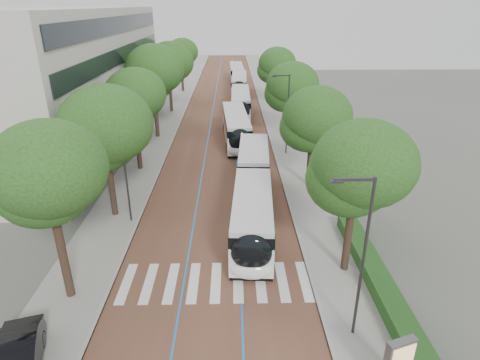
{
  "coord_description": "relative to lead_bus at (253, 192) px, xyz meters",
  "views": [
    {
      "loc": [
        1.17,
        -17.31,
        14.34
      ],
      "look_at": [
        1.75,
        9.81,
        2.4
      ],
      "focal_mm": 30.0,
      "sensor_mm": 36.0,
      "label": 1
    }
  ],
  "objects": [
    {
      "name": "lane_line_right",
      "position": [
        -1.09,
        30.65,
        -1.6
      ],
      "size": [
        0.12,
        126.0,
        0.01
      ],
      "primitive_type": "cube",
      "color": "#2164A9",
      "rests_on": "road"
    },
    {
      "name": "road",
      "position": [
        -2.69,
        30.65,
        -1.62
      ],
      "size": [
        11.0,
        140.0,
        0.02
      ],
      "primitive_type": "cube",
      "color": "brown",
      "rests_on": "ground"
    },
    {
      "name": "lead_bus",
      "position": [
        0.0,
        0.0,
        0.0
      ],
      "size": [
        3.63,
        18.51,
        3.2
      ],
      "rotation": [
        0.0,
        0.0,
        -0.06
      ],
      "color": "black",
      "rests_on": "ground"
    },
    {
      "name": "sidewalk_right",
      "position": [
        4.81,
        30.65,
        -1.57
      ],
      "size": [
        4.0,
        140.0,
        0.12
      ],
      "primitive_type": "cube",
      "color": "gray",
      "rests_on": "ground"
    },
    {
      "name": "hedge",
      "position": [
        6.41,
        -9.35,
        -1.11
      ],
      "size": [
        1.2,
        14.0,
        0.8
      ],
      "primitive_type": "cube",
      "color": "#1B3B14",
      "rests_on": "sidewalk_right"
    },
    {
      "name": "bus_queued_3",
      "position": [
        -0.45,
        55.13,
        -0.0
      ],
      "size": [
        2.79,
        12.45,
        3.2
      ],
      "rotation": [
        0.0,
        0.0,
        0.02
      ],
      "color": "white",
      "rests_on": "ground"
    },
    {
      "name": "ground",
      "position": [
        -2.69,
        -9.35,
        -1.63
      ],
      "size": [
        160.0,
        160.0,
        0.0
      ],
      "primitive_type": "plane",
      "color": "#51544C",
      "rests_on": "ground"
    },
    {
      "name": "office_building",
      "position": [
        -22.17,
        18.65,
        5.37
      ],
      "size": [
        18.11,
        40.0,
        14.0
      ],
      "color": "#A19E95",
      "rests_on": "ground"
    },
    {
      "name": "kerb_right",
      "position": [
        2.91,
        30.65,
        -1.57
      ],
      "size": [
        0.2,
        140.0,
        0.14
      ],
      "primitive_type": "cube",
      "color": "gray",
      "rests_on": "ground"
    },
    {
      "name": "lane_line_left",
      "position": [
        -4.29,
        30.65,
        -1.6
      ],
      "size": [
        0.12,
        126.0,
        0.01
      ],
      "primitive_type": "cube",
      "color": "#2164A9",
      "rests_on": "road"
    },
    {
      "name": "sidewalk_left",
      "position": [
        -10.19,
        30.65,
        -1.57
      ],
      "size": [
        4.0,
        140.0,
        0.12
      ],
      "primitive_type": "cube",
      "color": "gray",
      "rests_on": "ground"
    },
    {
      "name": "lamp_post_left",
      "position": [
        -8.79,
        -1.35,
        2.49
      ],
      "size": [
        0.14,
        0.14,
        8.0
      ],
      "primitive_type": "cylinder",
      "color": "#303032",
      "rests_on": "sidewalk_left"
    },
    {
      "name": "bus_queued_1",
      "position": [
        -0.26,
        28.7,
        -0.0
      ],
      "size": [
        2.69,
        12.43,
        3.2
      ],
      "rotation": [
        0.0,
        0.0,
        -0.01
      ],
      "color": "white",
      "rests_on": "ground"
    },
    {
      "name": "trees_right",
      "position": [
        5.01,
        13.34,
        4.09
      ],
      "size": [
        5.92,
        47.51,
        8.52
      ],
      "color": "black",
      "rests_on": "ground"
    },
    {
      "name": "streetlight_near",
      "position": [
        3.93,
        -12.35,
        3.19
      ],
      "size": [
        1.82,
        0.2,
        8.0
      ],
      "color": "#303032",
      "rests_on": "sidewalk_right"
    },
    {
      "name": "zebra_crossing",
      "position": [
        -2.49,
        -8.35,
        -1.6
      ],
      "size": [
        10.55,
        3.6,
        0.01
      ],
      "color": "silver",
      "rests_on": "ground"
    },
    {
      "name": "streetlight_far",
      "position": [
        3.93,
        12.65,
        3.19
      ],
      "size": [
        1.82,
        0.2,
        8.0
      ],
      "color": "#303032",
      "rests_on": "sidewalk_right"
    },
    {
      "name": "kerb_left",
      "position": [
        -8.29,
        30.65,
        -1.57
      ],
      "size": [
        0.2,
        140.0,
        0.14
      ],
      "primitive_type": "cube",
      "color": "gray",
      "rests_on": "ground"
    },
    {
      "name": "bus_queued_2",
      "position": [
        -0.17,
        43.07,
        -0.0
      ],
      "size": [
        2.82,
        12.45,
        3.2
      ],
      "rotation": [
        0.0,
        0.0,
        -0.02
      ],
      "color": "white",
      "rests_on": "ground"
    },
    {
      "name": "trees_left",
      "position": [
        -10.19,
        16.29,
        4.99
      ],
      "size": [
        6.46,
        60.35,
        9.93
      ],
      "color": "black",
      "rests_on": "ground"
    },
    {
      "name": "bus_queued_0",
      "position": [
        -1.04,
        16.64,
        -0.0
      ],
      "size": [
        3.23,
        12.52,
        3.2
      ],
      "rotation": [
        0.0,
        0.0,
        0.06
      ],
      "color": "white",
      "rests_on": "ground"
    }
  ]
}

